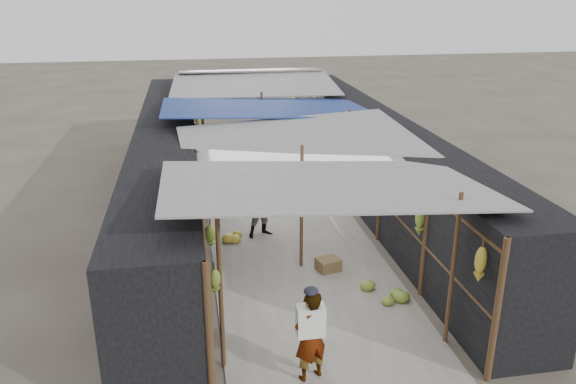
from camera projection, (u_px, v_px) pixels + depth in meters
ground at (338, 353)px, 8.87m from camera, size 80.00×80.00×0.00m
aisle_slab at (275, 205)px, 14.88m from camera, size 3.60×16.00×0.02m
stall_left at (169, 170)px, 14.05m from camera, size 1.40×15.00×2.30m
stall_right at (375, 159)px, 14.93m from camera, size 1.40×15.00×2.30m
crate_near at (328, 265)px, 11.42m from camera, size 0.53×0.47×0.27m
crate_mid at (297, 203)px, 14.66m from camera, size 0.61×0.55×0.30m
crate_back at (228, 204)px, 14.68m from camera, size 0.44×0.38×0.26m
black_basin at (303, 152)px, 19.45m from camera, size 0.56×0.56×0.17m
vendor_elderly at (310, 336)px, 8.07m from camera, size 0.62×0.52×1.45m
shopper_blue at (263, 206)px, 12.82m from camera, size 0.86×0.75×1.50m
vendor_seated at (316, 160)px, 17.36m from camera, size 0.36×0.58×0.87m
market_canopy at (274, 114)px, 14.38m from camera, size 5.62×15.20×2.77m
hanging_bananas at (278, 148)px, 14.14m from camera, size 3.96×14.38×0.84m
floor_bananas at (278, 203)px, 14.66m from camera, size 3.57×10.37×0.32m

